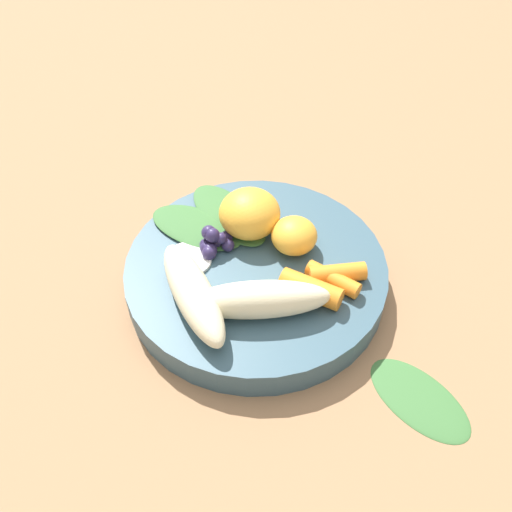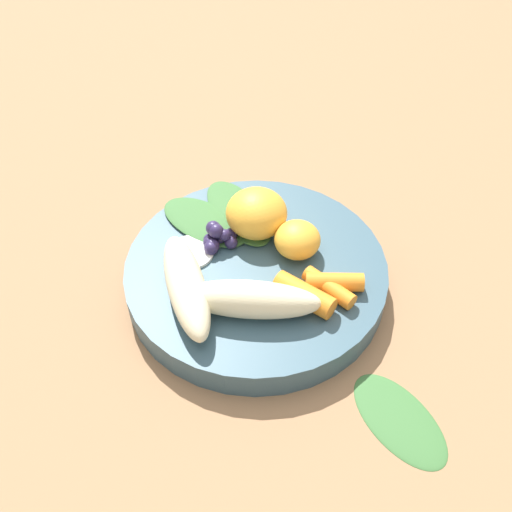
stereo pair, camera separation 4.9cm
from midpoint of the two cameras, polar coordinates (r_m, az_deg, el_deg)
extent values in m
plane|color=#99704C|center=(0.52, 2.71, -2.95)|extent=(2.40, 2.40, 0.00)
cylinder|color=#385666|center=(0.51, 2.76, -1.96)|extent=(0.23, 0.23, 0.03)
ellipsoid|color=beige|center=(0.45, 2.46, -4.53)|extent=(0.08, 0.12, 0.03)
ellipsoid|color=beige|center=(0.46, -3.99, -3.14)|extent=(0.12, 0.04, 0.03)
ellipsoid|color=#F4A833|center=(0.52, 2.79, 4.17)|extent=(0.06, 0.06, 0.04)
ellipsoid|color=#F4A833|center=(0.50, 6.81, 1.70)|extent=(0.04, 0.04, 0.03)
cylinder|color=orange|center=(0.47, 7.87, -4.02)|extent=(0.05, 0.04, 0.02)
cylinder|color=orange|center=(0.48, 10.24, -3.28)|extent=(0.05, 0.03, 0.01)
cylinder|color=orange|center=(0.48, 10.77, -2.74)|extent=(0.03, 0.05, 0.02)
sphere|color=#2D234C|center=(0.51, -1.93, 1.50)|extent=(0.01, 0.01, 0.01)
sphere|color=#2D234C|center=(0.51, -0.90, 1.86)|extent=(0.01, 0.01, 0.01)
sphere|color=#2D234C|center=(0.51, 0.25, 1.23)|extent=(0.01, 0.01, 0.01)
sphere|color=#2D234C|center=(0.50, -1.73, 0.64)|extent=(0.01, 0.01, 0.01)
sphere|color=#2D234C|center=(0.51, -1.54, 2.66)|extent=(0.01, 0.01, 0.01)
sphere|color=#2D234C|center=(0.52, 0.34, 3.83)|extent=(0.01, 0.01, 0.01)
sphere|color=#2D234C|center=(0.51, -1.94, 1.19)|extent=(0.01, 0.01, 0.01)
sphere|color=#2D234C|center=(0.50, -0.39, 1.98)|extent=(0.01, 0.01, 0.01)
sphere|color=#2D234C|center=(0.51, -1.62, 0.90)|extent=(0.01, 0.01, 0.01)
sphere|color=#2D234C|center=(0.51, -1.12, 2.35)|extent=(0.01, 0.01, 0.01)
sphere|color=#2D234C|center=(0.50, -1.23, 2.38)|extent=(0.01, 0.01, 0.01)
sphere|color=#2D234C|center=(0.52, 0.20, 2.03)|extent=(0.01, 0.01, 0.01)
sphere|color=#2D234C|center=(0.51, -0.87, 1.71)|extent=(0.01, 0.01, 0.01)
cylinder|color=white|center=(0.51, -3.83, 0.23)|extent=(0.04, 0.04, 0.00)
ellipsoid|color=#3D7038|center=(0.54, 0.81, 4.29)|extent=(0.11, 0.06, 0.01)
ellipsoid|color=#3D7038|center=(0.53, -2.53, 3.34)|extent=(0.11, 0.09, 0.01)
ellipsoid|color=#3D7038|center=(0.46, 17.29, -15.44)|extent=(0.10, 0.06, 0.01)
camera|label=1|loc=(0.02, -87.13, 3.03)|focal=39.99mm
camera|label=2|loc=(0.02, 92.87, -3.03)|focal=39.99mm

